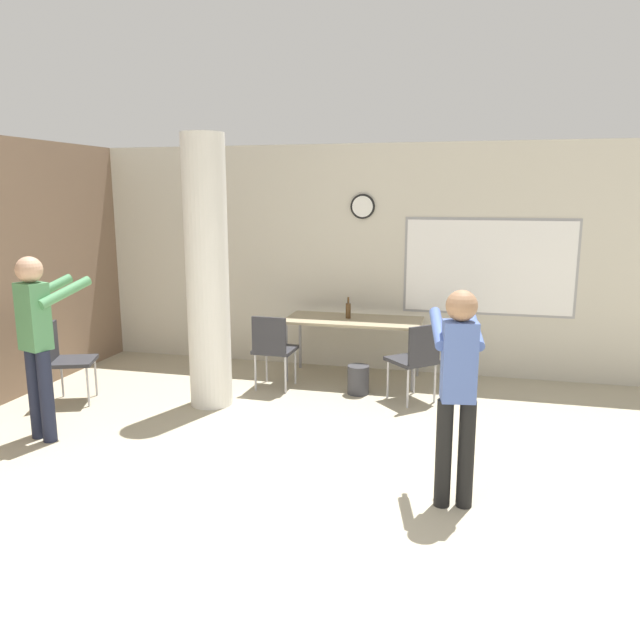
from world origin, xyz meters
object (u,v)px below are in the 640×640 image
Objects in this scene: chair_by_left_wall at (65,356)px; chair_table_left at (273,346)px; chair_table_right at (416,356)px; folding_table at (353,323)px; person_watching_back at (38,334)px; person_playing_side at (458,381)px; bottle_on_table at (348,310)px.

chair_by_left_wall and chair_table_left have the same top height.
chair_by_left_wall is at bearing -166.04° from chair_table_right.
person_watching_back is at bearing -133.07° from folding_table.
person_playing_side reaches higher than folding_table.
person_playing_side reaches higher than chair_table_right.
bottle_on_table is 0.30× the size of chair_by_left_wall.
chair_table_right is at bearing -39.10° from bottle_on_table.
bottle_on_table is at bearing 115.38° from person_playing_side.
folding_table is 0.17m from bottle_on_table.
folding_table is at bearing 29.56° from chair_by_left_wall.
person_playing_side is (4.12, -1.28, 0.42)m from chair_by_left_wall.
chair_table_left reaches higher than folding_table.
chair_table_left is (-1.62, 0.06, 0.00)m from chair_table_right.
person_playing_side is at bearing -5.36° from person_watching_back.
person_playing_side is (2.11, -2.24, 0.42)m from chair_table_left.
bottle_on_table is 0.30× the size of chair_table_left.
bottle_on_table reaches higher than chair_table_right.
person_watching_back is (-2.29, -2.56, 0.15)m from bottle_on_table.
person_watching_back is (-3.67, 0.34, 0.06)m from person_playing_side.
folding_table is 3.48m from person_watching_back.
person_watching_back reaches higher than chair_table_right.
person_playing_side is (1.31, -2.87, 0.24)m from folding_table.
bottle_on_table is 3.22m from person_playing_side.
person_playing_side reaches higher than chair_table_left.
person_watching_back reaches higher than bottle_on_table.
bottle_on_table is 0.30× the size of chair_table_right.
person_playing_side reaches higher than bottle_on_table.
bottle_on_table reaches higher than chair_by_left_wall.
folding_table is 1.03m from chair_table_left.
person_watching_back reaches higher than chair_table_left.
chair_by_left_wall is 1.14m from person_watching_back.
chair_table_left is 0.55× the size of person_playing_side.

